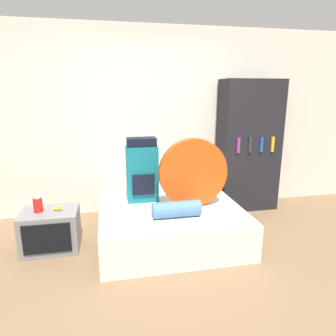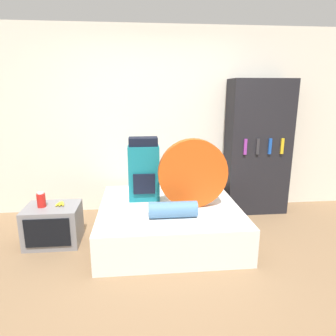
{
  "view_description": "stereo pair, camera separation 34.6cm",
  "coord_description": "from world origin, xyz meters",
  "px_view_note": "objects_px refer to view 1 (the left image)",
  "views": [
    {
      "loc": [
        -0.69,
        -2.44,
        1.72
      ],
      "look_at": [
        -0.02,
        0.84,
        0.86
      ],
      "focal_mm": 32.0,
      "sensor_mm": 36.0,
      "label": 1
    },
    {
      "loc": [
        -0.34,
        -2.49,
        1.72
      ],
      "look_at": [
        -0.02,
        0.84,
        0.86
      ],
      "focal_mm": 32.0,
      "sensor_mm": 36.0,
      "label": 2
    }
  ],
  "objects_px": {
    "backpack": "(142,171)",
    "television": "(51,230)",
    "canister": "(38,205)",
    "tent_bag": "(193,173)",
    "bookshelf": "(248,146)",
    "sleeping_roll": "(177,209)"
  },
  "relations": [
    {
      "from": "backpack",
      "to": "sleeping_roll",
      "type": "distance_m",
      "value": 0.72
    },
    {
      "from": "backpack",
      "to": "sleeping_roll",
      "type": "bearing_deg",
      "value": -63.26
    },
    {
      "from": "sleeping_roll",
      "to": "bookshelf",
      "type": "bearing_deg",
      "value": 39.51
    },
    {
      "from": "tent_bag",
      "to": "sleeping_roll",
      "type": "bearing_deg",
      "value": -131.67
    },
    {
      "from": "canister",
      "to": "bookshelf",
      "type": "bearing_deg",
      "value": 14.99
    },
    {
      "from": "tent_bag",
      "to": "television",
      "type": "height_order",
      "value": "tent_bag"
    },
    {
      "from": "television",
      "to": "canister",
      "type": "relative_size",
      "value": 3.48
    },
    {
      "from": "backpack",
      "to": "sleeping_roll",
      "type": "xyz_separation_m",
      "value": [
        0.3,
        -0.59,
        -0.29
      ]
    },
    {
      "from": "television",
      "to": "bookshelf",
      "type": "bearing_deg",
      "value": 15.63
    },
    {
      "from": "bookshelf",
      "to": "backpack",
      "type": "bearing_deg",
      "value": -162.46
    },
    {
      "from": "canister",
      "to": "tent_bag",
      "type": "bearing_deg",
      "value": -2.0
    },
    {
      "from": "backpack",
      "to": "television",
      "type": "bearing_deg",
      "value": -167.38
    },
    {
      "from": "sleeping_roll",
      "to": "bookshelf",
      "type": "height_order",
      "value": "bookshelf"
    },
    {
      "from": "tent_bag",
      "to": "bookshelf",
      "type": "bearing_deg",
      "value": 36.96
    },
    {
      "from": "tent_bag",
      "to": "canister",
      "type": "relative_size",
      "value": 4.61
    },
    {
      "from": "backpack",
      "to": "tent_bag",
      "type": "distance_m",
      "value": 0.63
    },
    {
      "from": "television",
      "to": "canister",
      "type": "xyz_separation_m",
      "value": [
        -0.11,
        0.0,
        0.31
      ]
    },
    {
      "from": "bookshelf",
      "to": "sleeping_roll",
      "type": "bearing_deg",
      "value": -140.49
    },
    {
      "from": "backpack",
      "to": "bookshelf",
      "type": "height_order",
      "value": "bookshelf"
    },
    {
      "from": "canister",
      "to": "bookshelf",
      "type": "height_order",
      "value": "bookshelf"
    },
    {
      "from": "sleeping_roll",
      "to": "television",
      "type": "distance_m",
      "value": 1.43
    },
    {
      "from": "tent_bag",
      "to": "television",
      "type": "xyz_separation_m",
      "value": [
        -1.62,
        0.06,
        -0.59
      ]
    }
  ]
}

